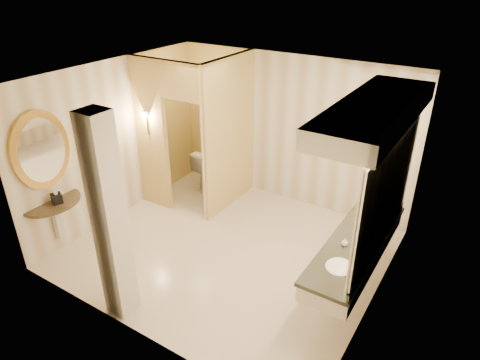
{
  "coord_description": "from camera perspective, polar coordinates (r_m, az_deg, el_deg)",
  "views": [
    {
      "loc": [
        3.1,
        -4.55,
        4.06
      ],
      "look_at": [
        0.09,
        0.2,
        1.17
      ],
      "focal_mm": 32.0,
      "sensor_mm": 36.0,
      "label": 1
    }
  ],
  "objects": [
    {
      "name": "toilet",
      "position": [
        8.48,
        -3.75,
        1.6
      ],
      "size": [
        0.52,
        0.82,
        0.8
      ],
      "primitive_type": "imported",
      "rotation": [
        0.0,
        0.0,
        3.05
      ],
      "color": "white",
      "rests_on": "floor"
    },
    {
      "name": "wall_back",
      "position": [
        7.74,
        6.65,
        6.53
      ],
      "size": [
        4.5,
        0.02,
        2.7
      ],
      "primitive_type": "cube",
      "color": "silver",
      "rests_on": "floor"
    },
    {
      "name": "wall_front",
      "position": [
        4.84,
        -15.13,
        -7.91
      ],
      "size": [
        4.5,
        0.02,
        2.7
      ],
      "primitive_type": "cube",
      "color": "silver",
      "rests_on": "floor"
    },
    {
      "name": "soap_bottle_a",
      "position": [
        5.95,
        15.85,
        -5.58
      ],
      "size": [
        0.07,
        0.07,
        0.13
      ],
      "primitive_type": "imported",
      "rotation": [
        0.0,
        0.0,
        -0.25
      ],
      "color": "beige",
      "rests_on": "vanity"
    },
    {
      "name": "soap_bottle_c",
      "position": [
        5.98,
        15.78,
        -4.84
      ],
      "size": [
        0.11,
        0.11,
        0.23
      ],
      "primitive_type": "imported",
      "rotation": [
        0.0,
        0.0,
        0.19
      ],
      "color": "#C6B28C",
      "rests_on": "vanity"
    },
    {
      "name": "tissue_box",
      "position": [
        6.84,
        -23.25,
        -2.28
      ],
      "size": [
        0.19,
        0.19,
        0.14
      ],
      "primitive_type": "cube",
      "rotation": [
        0.0,
        0.0,
        -0.41
      ],
      "color": "black",
      "rests_on": "console_shelf"
    },
    {
      "name": "vanity",
      "position": [
        5.33,
        16.58,
        -1.19
      ],
      "size": [
        0.75,
        2.48,
        2.09
      ],
      "color": "beige",
      "rests_on": "floor"
    },
    {
      "name": "wall_sconce",
      "position": [
        7.45,
        -12.35,
        8.37
      ],
      "size": [
        0.14,
        0.14,
        0.42
      ],
      "color": "#B8923B",
      "rests_on": "toilet_closet"
    },
    {
      "name": "floor",
      "position": [
        6.84,
        -1.53,
        -9.2
      ],
      "size": [
        4.5,
        4.5,
        0.0
      ],
      "primitive_type": "plane",
      "color": "beige",
      "rests_on": "ground"
    },
    {
      "name": "toilet_closet",
      "position": [
        7.45,
        -4.8,
        6.08
      ],
      "size": [
        1.5,
        1.55,
        2.7
      ],
      "color": "#F1D77E",
      "rests_on": "floor"
    },
    {
      "name": "ceiling",
      "position": [
        5.67,
        -1.88,
        13.32
      ],
      "size": [
        4.5,
        4.5,
        0.0
      ],
      "primitive_type": "plane",
      "rotation": [
        3.14,
        0.0,
        0.0
      ],
      "color": "silver",
      "rests_on": "wall_back"
    },
    {
      "name": "pillar",
      "position": [
        5.25,
        -16.97,
        -5.24
      ],
      "size": [
        0.31,
        0.31,
        2.7
      ],
      "primitive_type": "cube",
      "color": "beige",
      "rests_on": "floor"
    },
    {
      "name": "soap_bottle_b",
      "position": [
        5.55,
        13.81,
        -8.05
      ],
      "size": [
        0.09,
        0.09,
        0.11
      ],
      "primitive_type": "imported",
      "rotation": [
        0.0,
        0.0,
        0.04
      ],
      "color": "silver",
      "rests_on": "vanity"
    },
    {
      "name": "wall_left",
      "position": [
        7.53,
        -16.11,
        5.02
      ],
      "size": [
        0.02,
        4.0,
        2.7
      ],
      "primitive_type": "cube",
      "color": "silver",
      "rests_on": "floor"
    },
    {
      "name": "wall_right",
      "position": [
        5.36,
        18.76,
        -4.76
      ],
      "size": [
        0.02,
        4.0,
        2.7
      ],
      "primitive_type": "cube",
      "color": "silver",
      "rests_on": "floor"
    },
    {
      "name": "console_shelf",
      "position": [
        6.75,
        -24.5,
        0.81
      ],
      "size": [
        0.9,
        0.9,
        1.9
      ],
      "color": "black",
      "rests_on": "floor"
    }
  ]
}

